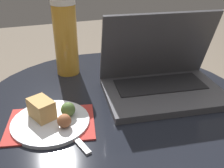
{
  "coord_description": "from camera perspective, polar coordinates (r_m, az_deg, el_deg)",
  "views": [
    {
      "loc": [
        -0.2,
        -0.55,
        0.91
      ],
      "look_at": [
        -0.02,
        -0.03,
        0.62
      ],
      "focal_mm": 42.0,
      "sensor_mm": 36.0,
      "label": 1
    }
  ],
  "objects": [
    {
      "name": "laptop",
      "position": [
        0.73,
        10.73,
        1.54
      ],
      "size": [
        0.34,
        0.25,
        0.22
      ],
      "color": "#47474C",
      "rests_on": "table"
    },
    {
      "name": "napkin",
      "position": [
        0.63,
        -13.13,
        -8.39
      ],
      "size": [
        0.22,
        0.18,
        0.0
      ],
      "color": "#B7332D",
      "rests_on": "table"
    },
    {
      "name": "table",
      "position": [
        0.77,
        0.59,
        -12.39
      ],
      "size": [
        0.74,
        0.74,
        0.55
      ],
      "color": "#9E9EA3",
      "rests_on": "ground_plane"
    },
    {
      "name": "snack_plate",
      "position": [
        0.62,
        -13.2,
        -7.11
      ],
      "size": [
        0.18,
        0.18,
        0.05
      ],
      "color": "silver",
      "rests_on": "table"
    },
    {
      "name": "beer_glass",
      "position": [
        0.83,
        -10.06,
        10.02
      ],
      "size": [
        0.07,
        0.07,
        0.24
      ],
      "color": "gold",
      "rests_on": "table"
    },
    {
      "name": "fork",
      "position": [
        0.61,
        -10.26,
        -9.17
      ],
      "size": [
        0.07,
        0.18,
        0.0
      ],
      "color": "silver",
      "rests_on": "table"
    }
  ]
}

